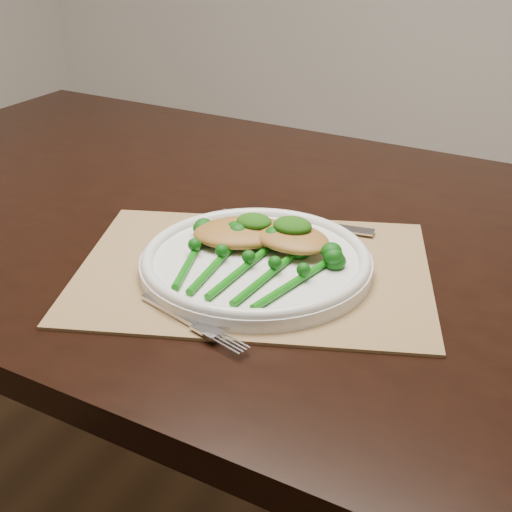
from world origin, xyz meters
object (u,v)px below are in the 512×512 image
at_px(dinner_plate, 256,261).
at_px(dining_table, 252,414).
at_px(chicken_fillet_left, 242,232).
at_px(broccolini_bundle, 240,271).
at_px(placemat, 254,270).

bearing_deg(dinner_plate, dining_table, 118.89).
height_order(dining_table, chicken_fillet_left, chicken_fillet_left).
xyz_separation_m(dinner_plate, broccolini_bundle, (0.00, -0.05, 0.01)).
xyz_separation_m(dining_table, dinner_plate, (0.08, -0.14, 0.39)).
bearing_deg(broccolini_bundle, dinner_plate, 91.70).
relative_size(placemat, dinner_plate, 1.51).
distance_m(chicken_fillet_left, broccolini_bundle, 0.09).
distance_m(dinner_plate, chicken_fillet_left, 0.06).
bearing_deg(chicken_fillet_left, dining_table, 79.63).
height_order(dining_table, placemat, placemat).
height_order(dinner_plate, broccolini_bundle, broccolini_bundle).
relative_size(dining_table, chicken_fillet_left, 12.43).
bearing_deg(broccolini_bundle, placemat, 96.42).
bearing_deg(dining_table, broccolini_bundle, -64.00).
bearing_deg(chicken_fillet_left, dinner_plate, -75.04).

